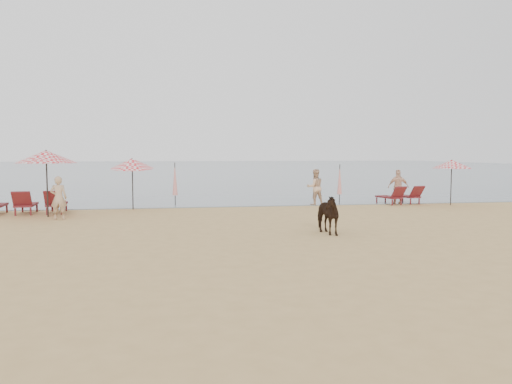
{
  "coord_description": "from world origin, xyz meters",
  "views": [
    {
      "loc": [
        -3.09,
        -13.4,
        2.55
      ],
      "look_at": [
        0.0,
        5.0,
        1.1
      ],
      "focal_mm": 35.0,
      "sensor_mm": 36.0,
      "label": 1
    }
  ],
  "objects_px": {
    "umbrella_closed_right": "(340,180)",
    "beachgoer_right_b": "(398,187)",
    "beachgoer_left": "(59,198)",
    "umbrella_open_left_b": "(132,163)",
    "umbrella_closed_left": "(175,179)",
    "beachgoer_right_a": "(315,187)",
    "lounger_cluster_right": "(401,195)",
    "umbrella_open_left_a": "(46,157)",
    "lounger_cluster_left": "(25,203)",
    "cow": "(325,214)",
    "umbrella_open_right": "(452,164)"
  },
  "relations": [
    {
      "from": "umbrella_closed_right",
      "to": "cow",
      "type": "height_order",
      "value": "umbrella_closed_right"
    },
    {
      "from": "cow",
      "to": "beachgoer_left",
      "type": "bearing_deg",
      "value": 141.59
    },
    {
      "from": "lounger_cluster_right",
      "to": "umbrella_open_right",
      "type": "relative_size",
      "value": 0.94
    },
    {
      "from": "umbrella_closed_left",
      "to": "beachgoer_left",
      "type": "relative_size",
      "value": 1.25
    },
    {
      "from": "beachgoer_left",
      "to": "umbrella_open_left_b",
      "type": "bearing_deg",
      "value": -127.56
    },
    {
      "from": "umbrella_open_right",
      "to": "umbrella_open_left_a",
      "type": "bearing_deg",
      "value": -157.44
    },
    {
      "from": "lounger_cluster_right",
      "to": "beachgoer_right_b",
      "type": "height_order",
      "value": "beachgoer_right_b"
    },
    {
      "from": "umbrella_closed_right",
      "to": "beachgoer_right_b",
      "type": "distance_m",
      "value": 2.94
    },
    {
      "from": "beachgoer_left",
      "to": "umbrella_closed_right",
      "type": "bearing_deg",
      "value": -161.18
    },
    {
      "from": "umbrella_open_right",
      "to": "beachgoer_right_b",
      "type": "xyz_separation_m",
      "value": [
        -2.34,
        0.89,
        -1.15
      ]
    },
    {
      "from": "lounger_cluster_left",
      "to": "beachgoer_right_a",
      "type": "bearing_deg",
      "value": 3.14
    },
    {
      "from": "umbrella_open_right",
      "to": "beachgoer_left",
      "type": "relative_size",
      "value": 1.34
    },
    {
      "from": "lounger_cluster_left",
      "to": "umbrella_closed_right",
      "type": "height_order",
      "value": "umbrella_closed_right"
    },
    {
      "from": "beachgoer_left",
      "to": "beachgoer_right_b",
      "type": "relative_size",
      "value": 0.97
    },
    {
      "from": "lounger_cluster_left",
      "to": "umbrella_open_right",
      "type": "distance_m",
      "value": 19.65
    },
    {
      "from": "lounger_cluster_left",
      "to": "umbrella_open_right",
      "type": "xyz_separation_m",
      "value": [
        19.59,
        0.49,
        1.54
      ]
    },
    {
      "from": "umbrella_closed_left",
      "to": "cow",
      "type": "distance_m",
      "value": 10.55
    },
    {
      "from": "umbrella_open_left_a",
      "to": "beachgoer_right_a",
      "type": "xyz_separation_m",
      "value": [
        11.87,
        2.67,
        -1.53
      ]
    },
    {
      "from": "lounger_cluster_right",
      "to": "umbrella_closed_left",
      "type": "distance_m",
      "value": 11.3
    },
    {
      "from": "beachgoer_left",
      "to": "beachgoer_right_a",
      "type": "height_order",
      "value": "beachgoer_right_a"
    },
    {
      "from": "umbrella_closed_left",
      "to": "umbrella_closed_right",
      "type": "relative_size",
      "value": 1.05
    },
    {
      "from": "lounger_cluster_right",
      "to": "beachgoer_left",
      "type": "height_order",
      "value": "beachgoer_left"
    },
    {
      "from": "lounger_cluster_left",
      "to": "umbrella_open_left_b",
      "type": "height_order",
      "value": "umbrella_open_left_b"
    },
    {
      "from": "lounger_cluster_right",
      "to": "beachgoer_right_b",
      "type": "xyz_separation_m",
      "value": [
        -0.17,
        -0.04,
        0.43
      ]
    },
    {
      "from": "umbrella_closed_left",
      "to": "lounger_cluster_left",
      "type": "bearing_deg",
      "value": -157.71
    },
    {
      "from": "umbrella_open_left_a",
      "to": "umbrella_closed_right",
      "type": "xyz_separation_m",
      "value": [
        13.26,
        3.05,
        -1.18
      ]
    },
    {
      "from": "umbrella_open_left_b",
      "to": "lounger_cluster_right",
      "type": "bearing_deg",
      "value": -23.64
    },
    {
      "from": "beachgoer_left",
      "to": "beachgoer_right_a",
      "type": "xyz_separation_m",
      "value": [
        11.24,
        3.63,
        0.05
      ]
    },
    {
      "from": "umbrella_open_left_a",
      "to": "umbrella_open_left_b",
      "type": "distance_m",
      "value": 3.86
    },
    {
      "from": "umbrella_open_left_a",
      "to": "cow",
      "type": "relative_size",
      "value": 1.8
    },
    {
      "from": "umbrella_closed_right",
      "to": "beachgoer_right_a",
      "type": "distance_m",
      "value": 1.48
    },
    {
      "from": "beachgoer_left",
      "to": "cow",
      "type": "bearing_deg",
      "value": 152.66
    },
    {
      "from": "beachgoer_right_b",
      "to": "umbrella_open_left_a",
      "type": "bearing_deg",
      "value": 21.44
    },
    {
      "from": "beachgoer_right_a",
      "to": "cow",
      "type": "bearing_deg",
      "value": 71.0
    },
    {
      "from": "umbrella_open_left_b",
      "to": "umbrella_closed_left",
      "type": "distance_m",
      "value": 2.48
    },
    {
      "from": "lounger_cluster_left",
      "to": "lounger_cluster_right",
      "type": "relative_size",
      "value": 1.54
    },
    {
      "from": "umbrella_open_left_b",
      "to": "umbrella_closed_left",
      "type": "xyz_separation_m",
      "value": [
        1.91,
        1.37,
        -0.8
      ]
    },
    {
      "from": "umbrella_open_right",
      "to": "umbrella_closed_right",
      "type": "height_order",
      "value": "umbrella_open_right"
    },
    {
      "from": "cow",
      "to": "beachgoer_right_b",
      "type": "bearing_deg",
      "value": 42.41
    },
    {
      "from": "umbrella_open_left_a",
      "to": "umbrella_closed_left",
      "type": "distance_m",
      "value": 6.29
    },
    {
      "from": "umbrella_closed_right",
      "to": "beachgoer_right_b",
      "type": "xyz_separation_m",
      "value": [
        2.85,
        -0.65,
        -0.36
      ]
    },
    {
      "from": "umbrella_open_right",
      "to": "umbrella_open_left_b",
      "type": "bearing_deg",
      "value": -164.66
    },
    {
      "from": "umbrella_open_left_a",
      "to": "umbrella_open_left_b",
      "type": "bearing_deg",
      "value": 38.14
    },
    {
      "from": "beachgoer_left",
      "to": "umbrella_open_left_a",
      "type": "bearing_deg",
      "value": -55.59
    },
    {
      "from": "umbrella_open_left_a",
      "to": "lounger_cluster_right",
      "type": "bearing_deg",
      "value": 11.97
    },
    {
      "from": "umbrella_open_left_a",
      "to": "umbrella_open_right",
      "type": "height_order",
      "value": "umbrella_open_left_a"
    },
    {
      "from": "lounger_cluster_left",
      "to": "beachgoer_right_b",
      "type": "distance_m",
      "value": 17.31
    },
    {
      "from": "beachgoer_left",
      "to": "beachgoer_right_a",
      "type": "relative_size",
      "value": 0.95
    },
    {
      "from": "lounger_cluster_left",
      "to": "beachgoer_right_a",
      "type": "height_order",
      "value": "beachgoer_right_a"
    },
    {
      "from": "umbrella_closed_left",
      "to": "beachgoer_right_b",
      "type": "relative_size",
      "value": 1.21
    }
  ]
}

